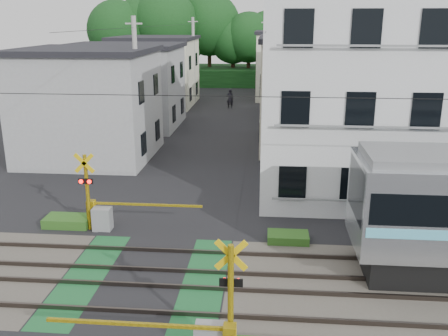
# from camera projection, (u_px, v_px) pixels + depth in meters

# --- Properties ---
(ground) EXTENTS (120.00, 120.00, 0.00)m
(ground) POSITION_uv_depth(u_px,v_px,m) (144.00, 279.00, 15.66)
(ground) COLOR black
(track_bed) EXTENTS (120.00, 120.00, 0.14)m
(track_bed) POSITION_uv_depth(u_px,v_px,m) (144.00, 278.00, 15.65)
(track_bed) COLOR #47423A
(track_bed) RESTS_ON ground
(crossing_signal_near) EXTENTS (4.74, 0.65, 3.09)m
(crossing_signal_near) POSITION_uv_depth(u_px,v_px,m) (213.00, 334.00, 11.75)
(crossing_signal_near) COLOR yellow
(crossing_signal_near) RESTS_ON ground
(crossing_signal_far) EXTENTS (4.74, 0.65, 3.09)m
(crossing_signal_far) POSITION_uv_depth(u_px,v_px,m) (100.00, 212.00, 19.16)
(crossing_signal_far) COLOR yellow
(crossing_signal_far) RESTS_ON ground
(apartment_block) EXTENTS (10.20, 8.36, 9.30)m
(apartment_block) POSITION_uv_depth(u_px,v_px,m) (373.00, 92.00, 22.66)
(apartment_block) COLOR silver
(apartment_block) RESTS_ON ground
(houses_row) EXTENTS (22.07, 31.35, 6.80)m
(houses_row) POSITION_uv_depth(u_px,v_px,m) (224.00, 79.00, 39.44)
(houses_row) COLOR #A1A3A6
(houses_row) RESTS_ON ground
(tree_hill) EXTENTS (40.00, 13.49, 11.29)m
(tree_hill) POSITION_uv_depth(u_px,v_px,m) (236.00, 38.00, 60.77)
(tree_hill) COLOR #164218
(tree_hill) RESTS_ON ground
(catenary) EXTENTS (60.00, 5.04, 7.00)m
(catenary) POSITION_uv_depth(u_px,v_px,m) (346.00, 171.00, 14.12)
(catenary) COLOR #2D2D33
(catenary) RESTS_ON ground
(utility_poles) EXTENTS (7.90, 42.00, 8.00)m
(utility_poles) POSITION_uv_depth(u_px,v_px,m) (203.00, 72.00, 36.53)
(utility_poles) COLOR #A5A5A0
(utility_poles) RESTS_ON ground
(pedestrian) EXTENTS (0.69, 0.50, 1.77)m
(pedestrian) POSITION_uv_depth(u_px,v_px,m) (230.00, 99.00, 45.23)
(pedestrian) COLOR black
(pedestrian) RESTS_ON ground
(weed_patches) EXTENTS (10.25, 8.80, 0.40)m
(weed_patches) POSITION_uv_depth(u_px,v_px,m) (199.00, 277.00, 15.37)
(weed_patches) COLOR #2D5E1E
(weed_patches) RESTS_ON ground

